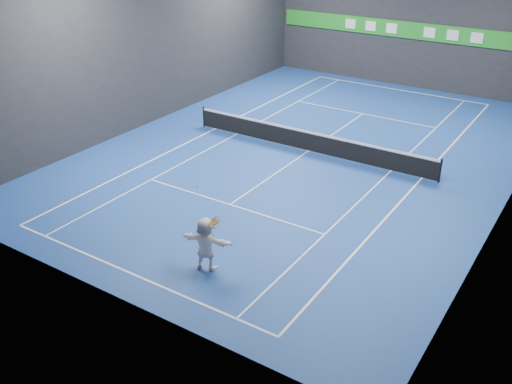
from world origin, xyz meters
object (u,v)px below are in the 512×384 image
Objects in this scene: tennis_ball at (198,186)px; tennis_net at (309,141)px; player at (206,244)px; tennis_racket at (215,223)px.

tennis_ball is 10.52m from tennis_net.
player is 0.94m from tennis_racket.
tennis_ball reaches higher than tennis_racket.
player is at bearing -172.67° from tennis_racket.
player is 2.40× the size of tennis_racket.
tennis_net is at bearing 102.27° from tennis_racket.
tennis_net is 16.50× the size of tennis_racket.
tennis_ball is at bearing -40.34° from player.
player is at bearing -79.76° from tennis_net.
player is 28.90× the size of tennis_ball.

